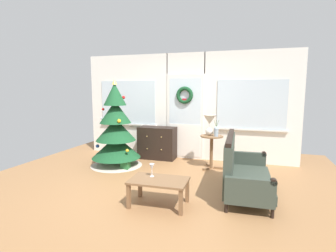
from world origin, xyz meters
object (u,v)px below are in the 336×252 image
side_table (212,145)px  wine_glass (152,167)px  gift_box (125,165)px  dresser_cabinet (157,143)px  flower_vase (216,131)px  settee_sofa (241,171)px  christmas_tree (116,134)px  table_lamp (210,122)px  coffee_table (159,183)px

side_table → wine_glass: bearing=-106.6°
wine_glass → gift_box: 1.81m
dresser_cabinet → gift_box: size_ratio=5.20×
flower_vase → gift_box: bearing=-162.2°
dresser_cabinet → flower_vase: bearing=-17.4°
wine_glass → gift_box: wine_glass is taller
settee_sofa → wine_glass: 1.47m
christmas_tree → wine_glass: (1.46, -1.55, -0.18)m
side_table → table_lamp: (-0.06, 0.04, 0.49)m
gift_box → flower_vase: bearing=17.8°
coffee_table → table_lamp: bearing=79.6°
christmas_tree → settee_sofa: christmas_tree is taller
christmas_tree → wine_glass: christmas_tree is taller
table_lamp → gift_box: 2.02m
flower_vase → wine_glass: size_ratio=1.79×
dresser_cabinet → gift_box: 1.15m
dresser_cabinet → settee_sofa: settee_sofa is taller
table_lamp → side_table: bearing=-33.7°
settee_sofa → side_table: bearing=118.4°
flower_vase → christmas_tree: bearing=-170.1°
coffee_table → flower_vase: bearing=74.8°
side_table → flower_vase: flower_vase is taller
settee_sofa → coffee_table: 1.40m
coffee_table → christmas_tree: bearing=134.3°
side_table → gift_box: bearing=-159.5°
christmas_tree → flower_vase: (2.15, 0.37, 0.11)m
table_lamp → coffee_table: table_lamp is taller
gift_box → settee_sofa: bearing=-14.0°
christmas_tree → gift_box: (0.33, -0.21, -0.63)m
settee_sofa → side_table: settee_sofa is taller
christmas_tree → side_table: size_ratio=2.68×
settee_sofa → coffee_table: (-1.12, -0.83, -0.04)m
settee_sofa → gift_box: bearing=166.0°
flower_vase → dresser_cabinet: bearing=162.6°
dresser_cabinet → flower_vase: size_ratio=2.58×
dresser_cabinet → gift_box: dresser_cabinet is taller
side_table → table_lamp: size_ratio=1.62×
side_table → gift_box: 1.89m
christmas_tree → flower_vase: size_ratio=5.46×
wine_glass → flower_vase: bearing=70.2°
side_table → wine_glass: size_ratio=3.65×
christmas_tree → settee_sofa: size_ratio=1.15×
side_table → settee_sofa: bearing=-61.6°
table_lamp → wine_glass: bearing=-104.7°
side_table → table_lamp: table_lamp is taller
settee_sofa → wine_glass: bearing=-149.8°
coffee_table → wine_glass: size_ratio=4.41×
gift_box → coffee_table: bearing=-48.3°
christmas_tree → dresser_cabinet: size_ratio=2.12×
table_lamp → coffee_table: 2.25m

